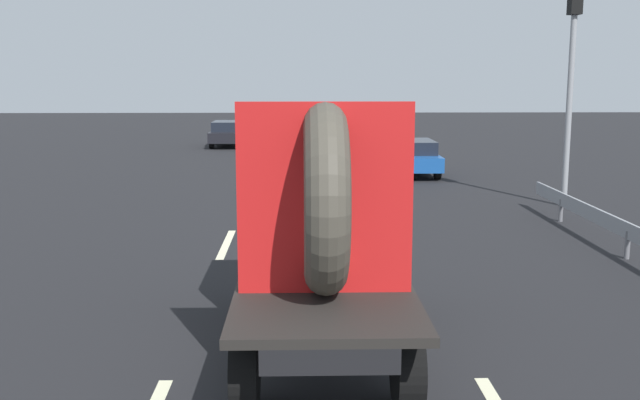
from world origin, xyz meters
The scene contains 7 objects.
ground_plane centered at (0.00, 0.00, 0.00)m, with size 120.00×120.00×0.00m, color black.
flatbed_truck centered at (0.01, 0.10, 1.60)m, with size 2.02×5.13×3.22m.
distant_sedan centered at (3.67, 16.26, 0.66)m, with size 1.63×3.79×1.24m.
traffic_light centered at (6.86, 9.86, 3.86)m, with size 0.42×0.36×5.94m.
lane_dash_left_far centered at (-1.83, 5.56, 0.00)m, with size 2.64×0.16×0.01m, color beige.
lane_dash_right_far centered at (1.84, 5.86, 0.00)m, with size 2.52×0.16×0.01m, color beige.
oncoming_car centered at (-3.86, 27.01, 0.67)m, with size 1.64×3.82×1.25m.
Camera 1 is at (-0.25, -9.39, 3.49)m, focal length 40.94 mm.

